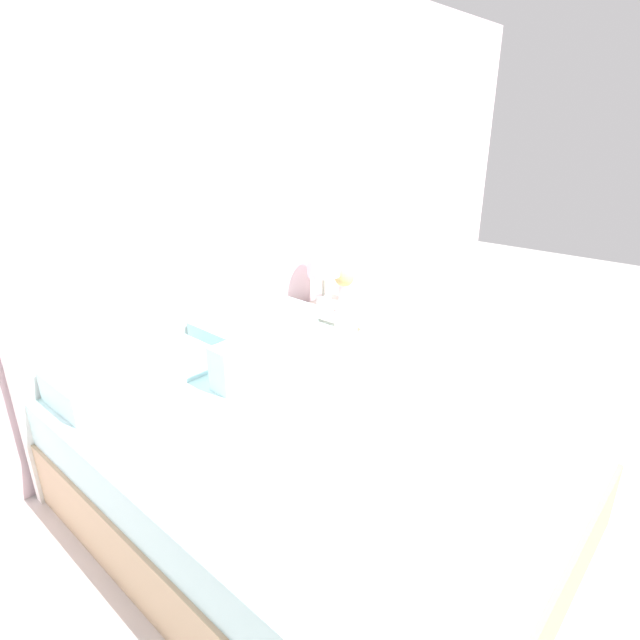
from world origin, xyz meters
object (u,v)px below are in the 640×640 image
nightstand (336,339)px  table_lamp (323,268)px  flower_vase (344,280)px  teacup (344,308)px  bed (302,452)px

nightstand → table_lamp: size_ratio=1.33×
flower_vase → table_lamp: bearing=175.2°
nightstand → teacup: (-0.05, -0.11, 0.28)m
nightstand → teacup: bearing=-112.3°
nightstand → teacup: teacup is taller
bed → teacup: bearing=30.3°
bed → teacup: 1.32m
nightstand → teacup: size_ratio=3.92×
table_lamp → flower_vase: size_ratio=1.59×
bed → table_lamp: 1.47m
bed → flower_vase: 1.59m
teacup → table_lamp: bearing=93.2°
flower_vase → nightstand: bearing=-161.5°
bed → teacup: size_ratio=16.37×
nightstand → bed: bearing=-146.7°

